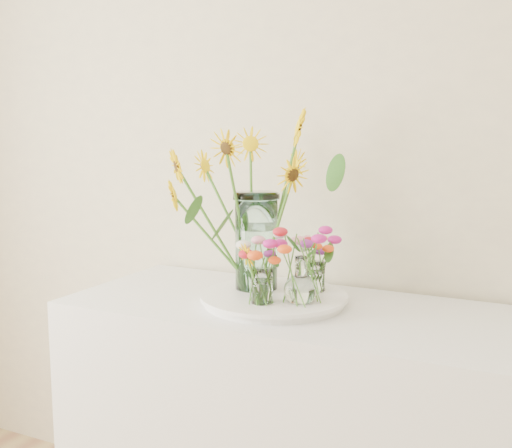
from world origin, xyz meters
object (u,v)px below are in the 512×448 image
(small_vase_b, at_px, (301,280))
(small_vase_c, at_px, (316,277))
(small_vase_a, at_px, (262,287))
(mason_jar, at_px, (256,242))
(counter, at_px, (294,446))
(tray, at_px, (274,300))

(small_vase_b, xyz_separation_m, small_vase_c, (-0.01, 0.14, -0.02))
(small_vase_a, bearing_deg, small_vase_b, 31.93)
(mason_jar, distance_m, small_vase_c, 0.21)
(small_vase_a, xyz_separation_m, small_vase_b, (0.10, 0.06, 0.02))
(counter, xyz_separation_m, small_vase_a, (-0.06, -0.11, 0.53))
(mason_jar, relative_size, small_vase_a, 2.90)
(small_vase_b, relative_size, small_vase_c, 1.44)
(tray, bearing_deg, counter, 8.74)
(counter, bearing_deg, small_vase_c, 68.31)
(mason_jar, bearing_deg, small_vase_a, -58.21)
(mason_jar, height_order, small_vase_a, mason_jar)
(counter, distance_m, small_vase_a, 0.54)
(tray, distance_m, small_vase_c, 0.15)
(counter, relative_size, small_vase_c, 14.28)
(mason_jar, bearing_deg, small_vase_c, 15.31)
(small_vase_b, height_order, small_vase_c, small_vase_b)
(small_vase_a, distance_m, small_vase_c, 0.22)
(small_vase_c, bearing_deg, mason_jar, -164.69)
(small_vase_b, bearing_deg, mason_jar, 154.61)
(mason_jar, distance_m, small_vase_a, 0.20)
(counter, height_order, mason_jar, mason_jar)
(small_vase_c, bearing_deg, tray, -136.55)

